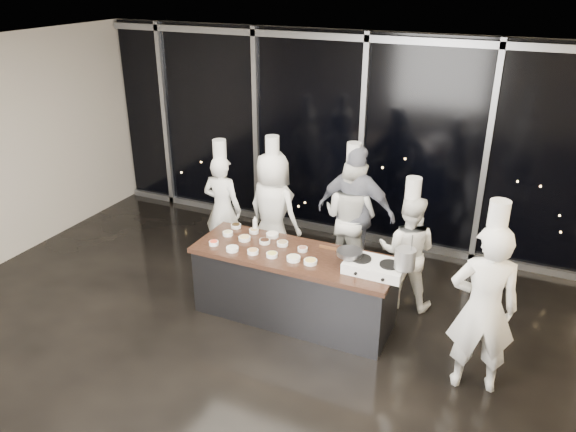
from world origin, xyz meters
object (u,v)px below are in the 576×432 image
at_px(frying_pan, 349,252).
at_px(chef_right, 407,251).
at_px(guest, 356,212).
at_px(stove, 375,267).
at_px(stock_pot, 405,259).
at_px(chef_far_left, 223,207).
at_px(chef_left, 273,210).
at_px(chef_center, 351,217).
at_px(demo_counter, 294,286).
at_px(chef_side, 483,308).

distance_m(frying_pan, chef_right, 1.05).
bearing_deg(guest, stove, 118.67).
relative_size(stock_pot, chef_far_left, 0.12).
distance_m(chef_far_left, chef_right, 2.74).
height_order(frying_pan, guest, guest).
bearing_deg(chef_left, chef_center, -150.85).
relative_size(frying_pan, chef_center, 0.27).
distance_m(demo_counter, chef_side, 2.28).
distance_m(demo_counter, chef_far_left, 1.89).
bearing_deg(frying_pan, demo_counter, -179.94).
relative_size(demo_counter, chef_far_left, 1.34).
bearing_deg(chef_far_left, demo_counter, 147.06).
bearing_deg(chef_side, stock_pot, -32.83).
distance_m(guest, chef_side, 2.56).
bearing_deg(chef_center, guest, 178.42).
bearing_deg(chef_right, demo_counter, 32.65).
bearing_deg(demo_counter, chef_right, 37.10).
relative_size(frying_pan, guest, 0.27).
height_order(chef_far_left, chef_side, chef_side).
xyz_separation_m(chef_left, chef_center, (1.06, 0.29, -0.02)).
height_order(frying_pan, chef_side, chef_side).
relative_size(chef_right, chef_side, 0.83).
bearing_deg(chef_far_left, stock_pot, 159.41).
distance_m(stove, stock_pot, 0.38).
bearing_deg(stove, chef_right, 80.78).
xyz_separation_m(chef_far_left, chef_right, (2.73, -0.10, -0.06)).
distance_m(chef_left, chef_side, 3.36).
relative_size(stock_pot, chef_right, 0.13).
bearing_deg(chef_left, chef_far_left, 23.91).
bearing_deg(chef_side, chef_left, -39.54).
xyz_separation_m(frying_pan, chef_center, (-0.45, 1.40, -0.21)).
distance_m(stock_pot, chef_far_left, 3.10).
bearing_deg(chef_right, chef_far_left, -6.56).
distance_m(chef_right, chef_side, 1.62).
distance_m(chef_center, guest, 0.12).
bearing_deg(guest, chef_side, 140.08).
bearing_deg(frying_pan, stove, -2.62).
bearing_deg(stove, frying_pan, 177.38).
relative_size(guest, chef_right, 1.08).
distance_m(frying_pan, chef_far_left, 2.47).
height_order(stove, chef_far_left, chef_far_left).
relative_size(chef_left, chef_side, 0.93).
relative_size(chef_far_left, guest, 0.98).
bearing_deg(chef_side, guest, -56.17).
height_order(stock_pot, chef_left, chef_left).
height_order(frying_pan, chef_left, chef_left).
bearing_deg(frying_pan, stock_pot, -2.82).
relative_size(stock_pot, chef_center, 0.12).
distance_m(demo_counter, stove, 1.12).
relative_size(chef_left, guest, 1.04).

